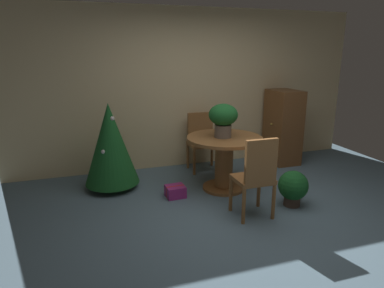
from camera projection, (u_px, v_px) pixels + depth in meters
The scene contains 10 objects.
ground_plane at pixel (247, 219), 4.04m from camera, with size 6.60×6.60×0.00m, color slate.
back_wall_panel at pixel (190, 89), 5.72m from camera, with size 6.00×0.10×2.60m, color beige.
round_dining_table at pixel (224, 156), 4.80m from camera, with size 1.05×1.05×0.77m.
flower_vase at pixel (223, 117), 4.64m from camera, with size 0.40×0.40×0.46m.
wooden_chair_near at pixel (256, 174), 3.93m from camera, with size 0.43×0.39×0.99m.
wooden_chair_far at pixel (202, 138), 5.63m from camera, with size 0.48×0.39×0.94m.
holiday_tree at pixel (110, 144), 4.78m from camera, with size 0.76×0.76×1.24m.
gift_box_purple at pixel (175, 191), 4.63m from camera, with size 0.26×0.24×0.16m.
wooden_cabinet at pixel (283, 127), 5.96m from camera, with size 0.47×0.62×1.27m.
potted_plant at pixel (293, 187), 4.33m from camera, with size 0.38×0.38×0.46m.
Camera 1 is at (-1.76, -3.28, 1.93)m, focal length 31.94 mm.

